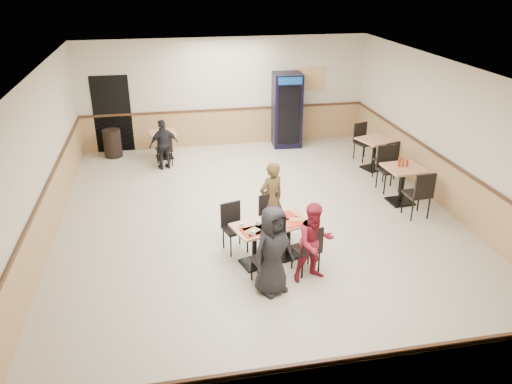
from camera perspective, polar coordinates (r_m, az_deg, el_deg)
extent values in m
plane|color=beige|center=(10.04, 0.56, -3.61)|extent=(10.00, 10.00, 0.00)
plane|color=silver|center=(9.02, 0.64, 13.45)|extent=(10.00, 10.00, 0.00)
plane|color=beige|center=(14.16, -3.52, 11.26)|extent=(8.00, 0.00, 8.00)
plane|color=beige|center=(5.20, 12.03, -14.44)|extent=(8.00, 0.00, 8.00)
plane|color=beige|center=(9.52, -23.74, 2.52)|extent=(0.00, 10.00, 10.00)
plane|color=beige|center=(10.91, 21.75, 5.52)|extent=(0.00, 10.00, 10.00)
cube|color=tan|center=(14.41, -3.41, 7.37)|extent=(7.98, 0.03, 1.00)
cube|color=tan|center=(11.24, 20.90, 0.70)|extent=(0.03, 9.98, 1.00)
cube|color=#472B19|center=(14.25, -3.46, 9.39)|extent=(7.98, 0.04, 0.06)
cube|color=black|center=(14.20, -16.09, 8.52)|extent=(1.00, 0.02, 2.10)
cube|color=orange|center=(14.57, 6.10, 12.75)|extent=(0.85, 0.02, 0.60)
cube|color=black|center=(8.73, -0.18, -8.13)|extent=(0.53, 0.53, 0.04)
cylinder|color=black|center=(8.55, -0.18, -6.18)|extent=(0.09, 0.09, 0.65)
cube|color=tan|center=(8.39, -0.18, -4.21)|extent=(0.83, 0.83, 0.04)
cube|color=black|center=(9.01, 3.66, -7.07)|extent=(0.53, 0.53, 0.04)
cylinder|color=black|center=(8.83, 3.72, -5.17)|extent=(0.09, 0.09, 0.65)
cube|color=tan|center=(8.67, 3.78, -3.24)|extent=(0.83, 0.83, 0.04)
imported|color=black|center=(7.71, 1.93, -6.72)|extent=(0.85, 0.74, 1.47)
imported|color=maroon|center=(8.08, 6.71, -5.75)|extent=(0.73, 0.61, 1.36)
imported|color=brown|center=(9.33, 1.76, -0.84)|extent=(0.64, 0.55, 1.48)
imported|color=black|center=(12.74, -10.50, 5.36)|extent=(0.81, 0.55, 1.28)
cube|color=red|center=(8.55, 4.27, -3.47)|extent=(0.50, 0.42, 0.02)
cube|color=red|center=(8.73, 3.13, -2.83)|extent=(0.50, 0.42, 0.02)
cube|color=red|center=(8.26, -0.12, -4.46)|extent=(0.50, 0.42, 0.02)
cube|color=red|center=(8.29, 0.14, -4.36)|extent=(0.50, 0.42, 0.02)
cylinder|color=white|center=(8.41, 3.04, -3.99)|extent=(0.22, 0.22, 0.01)
cube|color=tan|center=(8.40, 3.04, -3.92)|extent=(0.29, 0.24, 0.02)
cylinder|color=white|center=(8.63, 4.65, -3.23)|extent=(0.22, 0.22, 0.01)
cube|color=tan|center=(8.63, 4.66, -3.16)|extent=(0.27, 0.20, 0.02)
cylinder|color=white|center=(8.25, -0.42, -4.56)|extent=(0.22, 0.22, 0.01)
cube|color=tan|center=(8.24, -0.42, -4.49)|extent=(0.30, 0.28, 0.02)
cylinder|color=white|center=(8.34, 1.83, -4.22)|extent=(0.22, 0.22, 0.01)
cube|color=tan|center=(8.33, 1.83, -4.15)|extent=(0.25, 0.17, 0.02)
cylinder|color=white|center=(8.43, 0.25, -3.53)|extent=(0.08, 0.08, 0.10)
cylinder|color=white|center=(8.11, -0.33, -4.74)|extent=(0.08, 0.08, 0.10)
cylinder|color=white|center=(8.16, 0.97, -4.53)|extent=(0.08, 0.08, 0.10)
cylinder|color=white|center=(8.36, -1.65, -3.81)|extent=(0.08, 0.08, 0.10)
cylinder|color=silver|center=(8.54, 2.52, -3.09)|extent=(0.07, 0.07, 0.12)
cylinder|color=silver|center=(8.54, 1.97, -3.05)|extent=(0.07, 0.07, 0.12)
ellipsoid|color=white|center=(8.49, 2.02, -3.34)|extent=(0.14, 0.14, 0.10)
cube|color=black|center=(11.36, 16.11, -1.02)|extent=(0.53, 0.53, 0.04)
cylinder|color=black|center=(11.20, 16.34, 0.80)|extent=(0.10, 0.10, 0.75)
cube|color=tan|center=(11.06, 16.57, 2.63)|extent=(0.82, 0.82, 0.04)
cube|color=black|center=(13.06, 13.17, 2.69)|extent=(0.60, 0.60, 0.04)
cylinder|color=black|center=(12.93, 13.33, 4.26)|extent=(0.09, 0.09, 0.72)
cube|color=tan|center=(12.81, 13.49, 5.81)|extent=(0.94, 0.94, 0.04)
cylinder|color=#B12C0C|center=(11.01, 16.07, 3.28)|extent=(0.06, 0.06, 0.20)
cylinder|color=#AA5B16|center=(11.05, 16.48, 3.23)|extent=(0.06, 0.06, 0.17)
cylinder|color=#B12C0C|center=(11.10, 16.89, 3.19)|extent=(0.05, 0.05, 0.14)
cube|color=black|center=(13.71, -10.38, 3.98)|extent=(0.49, 0.49, 0.04)
cylinder|color=black|center=(13.60, -10.49, 5.32)|extent=(0.09, 0.09, 0.64)
cube|color=tan|center=(13.49, -10.60, 6.65)|extent=(0.75, 0.75, 0.04)
cube|color=black|center=(14.21, 3.54, 9.34)|extent=(0.83, 0.81, 2.06)
cube|color=black|center=(13.85, 3.82, 8.71)|extent=(0.63, 0.07, 1.62)
cube|color=navy|center=(13.62, 3.94, 12.55)|extent=(0.65, 0.07, 0.19)
cylinder|color=black|center=(13.99, -16.09, 5.37)|extent=(0.48, 0.48, 0.75)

